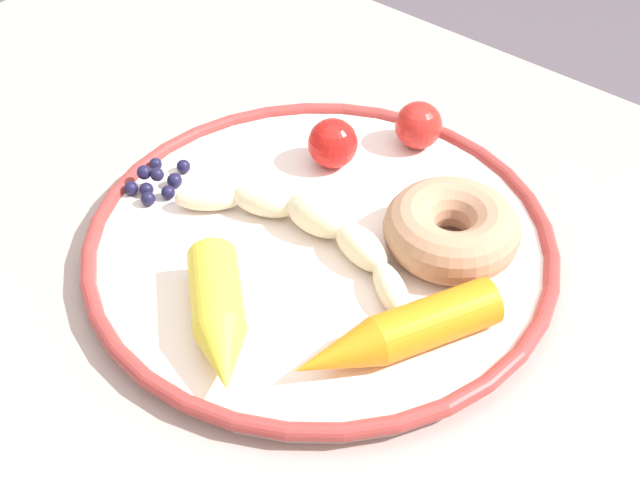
% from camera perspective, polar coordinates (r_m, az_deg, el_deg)
% --- Properties ---
extents(dining_table, '(1.10, 0.76, 0.75)m').
position_cam_1_polar(dining_table, '(0.67, 0.15, -10.76)').
color(dining_table, '#A8948E').
rests_on(dining_table, ground_plane).
extents(plate, '(0.34, 0.34, 0.02)m').
position_cam_1_polar(plate, '(0.63, 0.00, -0.19)').
color(plate, white).
rests_on(plate, dining_table).
extents(banana, '(0.21, 0.08, 0.03)m').
position_cam_1_polar(banana, '(0.62, -0.69, 0.98)').
color(banana, beige).
rests_on(banana, plate).
extents(carrot_orange, '(0.09, 0.14, 0.03)m').
position_cam_1_polar(carrot_orange, '(0.55, 5.03, -6.21)').
color(carrot_orange, orange).
rests_on(carrot_orange, plate).
extents(carrot_yellow, '(0.11, 0.10, 0.03)m').
position_cam_1_polar(carrot_yellow, '(0.56, -6.69, -5.10)').
color(carrot_yellow, yellow).
rests_on(carrot_yellow, plate).
extents(donut, '(0.12, 0.12, 0.04)m').
position_cam_1_polar(donut, '(0.62, 8.66, 0.71)').
color(donut, tan).
rests_on(donut, plate).
extents(blueberry_pile, '(0.04, 0.06, 0.02)m').
position_cam_1_polar(blueberry_pile, '(0.68, -10.68, 3.85)').
color(blueberry_pile, '#191638').
rests_on(blueberry_pile, plate).
extents(tomato_near, '(0.04, 0.04, 0.04)m').
position_cam_1_polar(tomato_near, '(0.71, 6.50, 7.52)').
color(tomato_near, red).
rests_on(tomato_near, plate).
extents(tomato_mid, '(0.04, 0.04, 0.04)m').
position_cam_1_polar(tomato_mid, '(0.69, 0.84, 6.39)').
color(tomato_mid, red).
rests_on(tomato_mid, plate).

